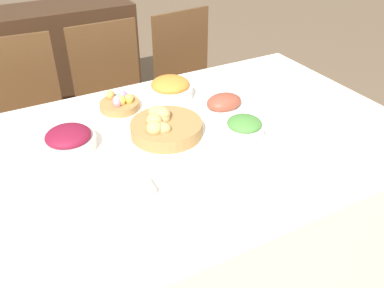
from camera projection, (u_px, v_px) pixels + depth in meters
The scene contains 18 objects.
ground_plane at pixel (187, 262), 2.03m from camera, with size 12.00×12.00×0.00m, color brown.
dining_table at pixel (186, 208), 1.83m from camera, with size 1.88×1.19×0.72m.
chair_far_right at pixel (192, 80), 2.68m from camera, with size 0.47×0.47×0.91m.
chair_far_center at pixel (115, 98), 2.47m from camera, with size 0.42×0.42×0.91m.
chair_far_left at pixel (28, 118), 2.26m from camera, with size 0.45×0.45×0.91m.
sideboard at pixel (37, 69), 3.00m from camera, with size 1.45×0.44×0.85m.
bread_basket at pixel (165, 126), 1.65m from camera, with size 0.29×0.29×0.10m.
egg_basket at pixel (120, 103), 1.84m from camera, with size 0.18×0.18×0.08m.
ham_platter at pixel (224, 103), 1.85m from camera, with size 0.26×0.18×0.07m.
beet_salad_bowl at pixel (69, 139), 1.57m from camera, with size 0.21×0.21×0.09m.
green_salad_bowl at pixel (244, 128), 1.64m from camera, with size 0.16×0.16×0.09m.
carrot_bowl at pixel (170, 88), 1.93m from camera, with size 0.21×0.21×0.10m.
dinner_plate at pixel (245, 201), 1.32m from camera, with size 0.27×0.27×0.01m.
fork at pixel (203, 218), 1.26m from camera, with size 0.02×0.19×0.00m.
knife at pixel (284, 187), 1.39m from camera, with size 0.02×0.19×0.00m.
spoon at pixel (291, 184), 1.40m from camera, with size 0.02×0.19×0.00m.
drinking_cup at pixel (279, 146), 1.53m from camera, with size 0.07×0.07×0.08m.
butter_dish at pixel (138, 191), 1.34m from camera, with size 0.11×0.07×0.03m.
Camera 1 is at (-0.63, -1.22, 1.61)m, focal length 38.00 mm.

